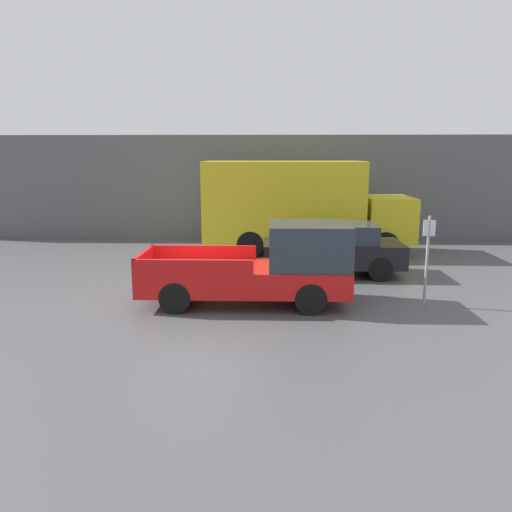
# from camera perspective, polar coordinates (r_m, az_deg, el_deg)

# --- Properties ---
(ground_plane) EXTENTS (60.00, 60.00, 0.00)m
(ground_plane) POSITION_cam_1_polar(r_m,az_deg,el_deg) (13.30, -7.30, -5.13)
(ground_plane) COLOR #4C4C4F
(building_wall) EXTENTS (28.00, 0.15, 4.66)m
(building_wall) POSITION_cam_1_polar(r_m,az_deg,el_deg) (22.82, -3.48, 7.80)
(building_wall) COLOR #56565B
(building_wall) RESTS_ON ground
(pickup_truck) EXTENTS (5.29, 2.03, 2.10)m
(pickup_truck) POSITION_cam_1_polar(r_m,az_deg,el_deg) (12.76, 1.11, -1.22)
(pickup_truck) COLOR red
(pickup_truck) RESTS_ON ground
(car) EXTENTS (4.38, 1.97, 1.64)m
(car) POSITION_cam_1_polar(r_m,az_deg,el_deg) (16.15, 8.84, 0.86)
(car) COLOR black
(car) RESTS_ON ground
(delivery_truck) EXTENTS (8.00, 2.59, 3.55)m
(delivery_truck) POSITION_cam_1_polar(r_m,az_deg,el_deg) (19.57, 4.76, 5.90)
(delivery_truck) COLOR gold
(delivery_truck) RESTS_ON ground
(parking_sign) EXTENTS (0.30, 0.07, 2.30)m
(parking_sign) POSITION_cam_1_polar(r_m,az_deg,el_deg) (13.21, 18.98, 0.04)
(parking_sign) COLOR gray
(parking_sign) RESTS_ON ground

